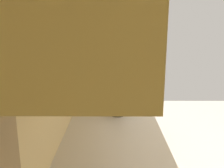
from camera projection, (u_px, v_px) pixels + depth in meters
name	position (u px, v px, depth m)	size (l,w,h in m)	color
wall_back	(64.00, 62.00, 1.74)	(4.08, 0.12, 2.62)	#E6C47F
oven_range	(116.00, 106.00, 3.35)	(0.68, 0.69, 1.10)	black
microwave	(111.00, 75.00, 2.47)	(0.50, 0.38, 0.31)	white
bowl	(117.00, 100.00, 2.08)	(0.14, 0.14, 0.04)	#D84C47
kettle	(118.00, 104.00, 1.77)	(0.16, 0.12, 0.19)	black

